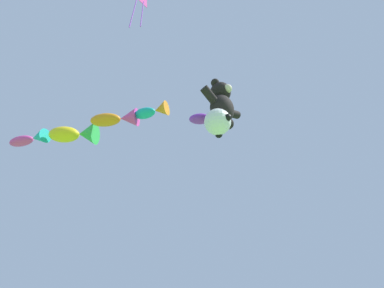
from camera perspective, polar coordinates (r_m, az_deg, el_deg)
name	(u,v)px	position (r m, az deg, el deg)	size (l,w,h in m)	color
teddy_bear_kite	(222,103)	(10.38, 6.60, 8.96)	(2.24, 0.99, 2.27)	black
soccer_ball_kite	(218,122)	(8.73, 5.76, 4.85)	(1.01, 1.00, 0.93)	white
fish_kite_violet	(209,119)	(11.41, 3.69, 5.66)	(1.44, 1.52, 0.66)	purple
fish_kite_teal	(153,111)	(12.63, -8.73, 7.19)	(1.35, 1.84, 0.73)	#19ADB2
fish_kite_tangerine	(117,119)	(13.36, -16.33, 5.37)	(2.11, 2.42, 0.91)	orange
fish_kite_goldfin	(76,134)	(14.66, -24.44, 2.00)	(2.42, 2.52, 1.16)	yellow
fish_kite_magenta	(30,139)	(16.11, -32.31, 0.93)	(1.68, 2.40, 0.77)	#E53F9E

